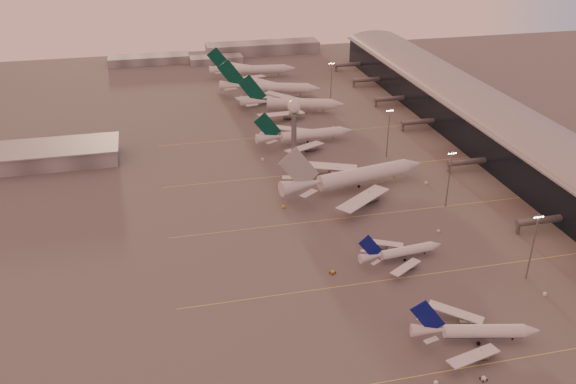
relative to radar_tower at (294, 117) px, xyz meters
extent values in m
plane|color=#555353|center=(-5.00, -120.00, -20.95)|extent=(700.00, 700.00, 0.00)
cube|color=#DAD34D|center=(25.00, -155.00, -20.94)|extent=(180.00, 0.25, 0.02)
cube|color=#DAD34D|center=(25.00, -110.00, -20.94)|extent=(180.00, 0.25, 0.02)
cube|color=#DAD34D|center=(25.00, -65.00, -20.94)|extent=(180.00, 0.25, 0.02)
cube|color=#DAD34D|center=(25.00, -20.00, -20.94)|extent=(180.00, 0.25, 0.02)
cube|color=#DAD34D|center=(25.00, 30.00, -20.94)|extent=(180.00, 0.25, 0.02)
cube|color=black|center=(103.00, -10.00, -11.95)|extent=(36.00, 360.00, 18.00)
cylinder|color=gray|center=(103.00, -10.00, -2.95)|extent=(10.08, 360.00, 10.08)
cube|color=gray|center=(103.00, -10.00, -2.75)|extent=(40.00, 362.00, 0.80)
cylinder|color=slate|center=(77.00, -92.00, -16.45)|extent=(22.00, 2.80, 2.80)
cube|color=slate|center=(67.00, -92.00, -18.75)|extent=(1.20, 1.20, 4.40)
cylinder|color=slate|center=(77.00, -34.00, -16.45)|extent=(22.00, 2.80, 2.80)
cube|color=slate|center=(67.00, -34.00, -18.75)|extent=(1.20, 1.20, 4.40)
cylinder|color=slate|center=(77.00, 22.00, -16.45)|extent=(22.00, 2.80, 2.80)
cube|color=slate|center=(67.00, 22.00, -18.75)|extent=(1.20, 1.20, 4.40)
cylinder|color=slate|center=(77.00, 64.00, -16.45)|extent=(22.00, 2.80, 2.80)
cube|color=slate|center=(67.00, 64.00, -18.75)|extent=(1.20, 1.20, 4.40)
cylinder|color=slate|center=(77.00, 106.00, -16.45)|extent=(22.00, 2.80, 2.80)
cube|color=slate|center=(67.00, 106.00, -18.75)|extent=(1.20, 1.20, 4.40)
cylinder|color=slate|center=(77.00, 146.00, -16.45)|extent=(22.00, 2.80, 2.80)
cube|color=slate|center=(67.00, 146.00, -18.75)|extent=(1.20, 1.20, 4.40)
cube|color=slate|center=(-125.00, 20.00, -16.95)|extent=(80.00, 25.00, 8.00)
cube|color=gray|center=(-125.00, 20.00, -12.75)|extent=(82.00, 27.00, 0.60)
cylinder|color=slate|center=(0.00, 0.00, -9.95)|extent=(2.60, 2.60, 22.00)
cylinder|color=slate|center=(0.00, 0.00, 1.55)|extent=(5.20, 5.20, 1.20)
sphere|color=silver|center=(0.00, 0.00, 5.45)|extent=(6.40, 6.40, 6.40)
cylinder|color=slate|center=(0.00, 0.00, 9.15)|extent=(0.16, 0.16, 2.00)
cylinder|color=slate|center=(53.00, -120.00, -8.45)|extent=(0.56, 0.56, 25.00)
cube|color=slate|center=(53.00, -120.00, 3.55)|extent=(3.60, 0.25, 0.25)
sphere|color=#FFEABF|center=(51.50, -120.00, 3.15)|extent=(0.56, 0.56, 0.56)
sphere|color=#FFEABF|center=(52.50, -120.00, 3.15)|extent=(0.56, 0.56, 0.56)
sphere|color=#FFEABF|center=(53.50, -120.00, 3.15)|extent=(0.56, 0.56, 0.56)
sphere|color=#FFEABF|center=(54.50, -120.00, 3.15)|extent=(0.56, 0.56, 0.56)
cylinder|color=slate|center=(50.00, -65.00, -8.45)|extent=(0.56, 0.56, 25.00)
cube|color=slate|center=(50.00, -65.00, 3.55)|extent=(3.60, 0.25, 0.25)
sphere|color=#FFEABF|center=(48.50, -65.00, 3.15)|extent=(0.56, 0.56, 0.56)
sphere|color=#FFEABF|center=(49.50, -65.00, 3.15)|extent=(0.56, 0.56, 0.56)
sphere|color=#FFEABF|center=(50.50, -65.00, 3.15)|extent=(0.56, 0.56, 0.56)
sphere|color=#FFEABF|center=(51.50, -65.00, 3.15)|extent=(0.56, 0.56, 0.56)
cylinder|color=slate|center=(45.00, -10.00, -8.45)|extent=(0.56, 0.56, 25.00)
cube|color=slate|center=(45.00, -10.00, 3.55)|extent=(3.60, 0.25, 0.25)
sphere|color=#FFEABF|center=(43.50, -10.00, 3.15)|extent=(0.56, 0.56, 0.56)
sphere|color=#FFEABF|center=(44.50, -10.00, 3.15)|extent=(0.56, 0.56, 0.56)
sphere|color=#FFEABF|center=(45.50, -10.00, 3.15)|extent=(0.56, 0.56, 0.56)
sphere|color=#FFEABF|center=(46.50, -10.00, 3.15)|extent=(0.56, 0.56, 0.56)
cylinder|color=slate|center=(43.00, 80.00, -8.45)|extent=(0.56, 0.56, 25.00)
cube|color=slate|center=(43.00, 80.00, 3.55)|extent=(3.60, 0.25, 0.25)
sphere|color=#FFEABF|center=(41.50, 80.00, 3.15)|extent=(0.56, 0.56, 0.56)
sphere|color=#FFEABF|center=(42.50, 80.00, 3.15)|extent=(0.56, 0.56, 0.56)
sphere|color=#FFEABF|center=(43.50, 80.00, 3.15)|extent=(0.56, 0.56, 0.56)
sphere|color=#FFEABF|center=(44.50, 80.00, 3.15)|extent=(0.56, 0.56, 0.56)
cube|color=slate|center=(-65.00, 200.00, -17.95)|extent=(60.00, 18.00, 6.00)
cube|color=slate|center=(25.00, 210.00, -16.45)|extent=(90.00, 20.00, 9.00)
cube|color=slate|center=(-15.00, 190.00, -18.45)|extent=(40.00, 15.00, 5.00)
cylinder|color=silver|center=(22.06, -145.95, -17.70)|extent=(23.71, 8.96, 3.98)
cylinder|color=navy|center=(22.06, -145.95, -18.60)|extent=(23.01, 7.77, 2.87)
cone|color=silver|center=(35.69, -148.98, -17.70)|extent=(5.29, 4.87, 3.98)
cone|color=silver|center=(5.84, -142.35, -17.20)|extent=(10.45, 6.02, 3.98)
cube|color=silver|center=(14.32, -154.28, -18.40)|extent=(17.36, 8.30, 1.25)
cylinder|color=slate|center=(17.61, -152.63, -20.22)|extent=(4.98, 3.51, 2.59)
cube|color=slate|center=(17.61, -152.63, -19.09)|extent=(0.36, 0.32, 1.59)
cube|color=silver|center=(18.57, -135.13, -18.40)|extent=(15.42, 13.98, 1.25)
cylinder|color=slate|center=(20.85, -138.01, -20.22)|extent=(4.98, 3.51, 2.59)
cube|color=slate|center=(20.85, -138.01, -19.09)|extent=(0.36, 0.32, 1.59)
cube|color=navy|center=(5.36, -142.24, -12.27)|extent=(10.76, 2.73, 11.88)
cube|color=silver|center=(4.89, -146.78, -17.10)|extent=(4.80, 2.71, 0.26)
cube|color=silver|center=(6.86, -137.93, -17.10)|extent=(4.60, 4.15, 0.26)
cylinder|color=black|center=(30.74, -147.88, -20.42)|extent=(0.52, 0.52, 1.05)
cylinder|color=black|center=(20.71, -143.29, -20.37)|extent=(1.24, 0.76, 1.15)
cylinder|color=black|center=(19.71, -147.79, -20.37)|extent=(1.24, 0.76, 1.15)
cylinder|color=silver|center=(17.80, -98.92, -18.16)|extent=(20.35, 5.45, 3.42)
cylinder|color=navy|center=(17.80, -98.92, -18.93)|extent=(19.86, 4.45, 2.47)
cone|color=silver|center=(29.74, -97.71, -18.16)|extent=(4.22, 3.80, 3.42)
cone|color=silver|center=(3.60, -100.37, -17.73)|extent=(8.74, 4.26, 3.42)
cube|color=silver|center=(13.74, -107.80, -18.76)|extent=(13.96, 10.90, 1.08)
cylinder|color=slate|center=(15.98, -105.57, -20.32)|extent=(4.10, 2.61, 2.23)
cube|color=slate|center=(15.98, -105.57, -19.35)|extent=(0.29, 0.25, 1.37)
cube|color=silver|center=(12.03, -91.04, -18.76)|extent=(14.74, 8.61, 1.08)
cylinder|color=slate|center=(14.67, -92.78, -20.32)|extent=(4.10, 2.61, 2.23)
cube|color=slate|center=(14.67, -92.78, -19.35)|extent=(0.29, 0.25, 1.37)
cube|color=navy|center=(3.18, -100.41, -13.49)|extent=(9.38, 1.27, 10.20)
cube|color=silver|center=(4.02, -104.24, -17.64)|extent=(4.08, 3.29, 0.23)
cube|color=silver|center=(3.23, -96.50, -17.64)|extent=(4.16, 2.71, 0.23)
cylinder|color=black|center=(25.40, -98.15, -20.50)|extent=(0.45, 0.45, 0.90)
cylinder|color=black|center=(15.98, -97.12, -20.45)|extent=(1.03, 0.55, 0.99)
cylinder|color=black|center=(16.39, -101.06, -20.45)|extent=(1.03, 0.55, 0.99)
cylinder|color=silver|center=(22.18, -39.68, -16.25)|extent=(43.84, 14.97, 6.77)
cylinder|color=silver|center=(22.18, -39.68, -17.78)|extent=(42.62, 12.94, 4.88)
cone|color=silver|center=(47.56, -34.71, -16.25)|extent=(9.53, 8.26, 6.77)
cone|color=silver|center=(-8.01, -45.58, -15.41)|extent=(19.14, 10.14, 6.77)
cube|color=silver|center=(15.26, -59.40, -17.44)|extent=(28.70, 25.20, 2.01)
cylinder|color=slate|center=(19.59, -54.21, -20.18)|extent=(9.08, 5.93, 4.40)
cube|color=slate|center=(19.59, -54.21, -18.62)|extent=(0.37, 0.33, 2.71)
cube|color=silver|center=(8.34, -24.02, -17.44)|extent=(31.86, 15.96, 2.01)
cylinder|color=slate|center=(14.30, -27.19, -20.18)|extent=(9.08, 5.93, 4.40)
cube|color=slate|center=(14.30, -27.19, -18.62)|extent=(0.37, 0.33, 2.71)
cube|color=#9DA0A5|center=(-8.90, -45.76, -7.40)|extent=(18.50, 3.98, 20.10)
cube|color=silver|center=(-6.76, -53.89, -15.24)|extent=(8.59, 7.57, 0.27)
cube|color=silver|center=(-9.98, -37.42, -15.24)|extent=(8.92, 5.20, 0.27)
cylinder|color=black|center=(38.34, -36.52, -20.40)|extent=(0.55, 0.55, 1.09)
cylinder|color=black|center=(18.29, -37.99, -20.35)|extent=(1.28, 0.77, 1.20)
cylinder|color=black|center=(19.21, -42.71, -20.35)|extent=(1.28, 0.77, 1.20)
cylinder|color=silver|center=(13.37, 16.54, -17.28)|extent=(32.45, 6.95, 5.20)
cylinder|color=silver|center=(13.37, 16.54, -18.45)|extent=(31.73, 5.46, 3.74)
cone|color=silver|center=(32.57, 17.59, -17.28)|extent=(6.51, 5.53, 5.20)
cone|color=silver|center=(-9.46, 15.29, -16.63)|extent=(13.77, 5.93, 5.20)
cube|color=silver|center=(6.19, 2.58, -18.19)|extent=(22.82, 16.73, 1.54)
cylinder|color=slate|center=(9.95, 5.99, -20.32)|extent=(6.41, 3.71, 3.38)
cube|color=slate|center=(9.95, 5.99, -19.09)|extent=(0.28, 0.24, 2.08)
cube|color=silver|center=(4.71, 29.64, -18.19)|extent=(23.50, 14.75, 1.54)
cylinder|color=slate|center=(8.82, 26.65, -20.32)|extent=(6.41, 3.71, 3.38)
cube|color=slate|center=(8.82, 26.65, -19.09)|extent=(0.28, 0.24, 2.08)
cube|color=#053A2E|center=(-10.13, 15.25, -10.42)|extent=(14.29, 1.09, 15.38)
cube|color=silver|center=(-9.34, 9.05, -16.50)|extent=(6.58, 5.08, 0.22)
cube|color=silver|center=(-10.02, 21.50, -16.50)|extent=(6.65, 4.58, 0.22)
cylinder|color=black|center=(25.60, 17.21, -20.50)|extent=(0.45, 0.45, 0.90)
cylinder|color=black|center=(10.67, 18.37, -20.46)|extent=(1.01, 0.50, 0.99)
cylinder|color=black|center=(10.89, 14.43, -20.46)|extent=(1.01, 0.50, 0.99)
cylinder|color=silver|center=(18.79, 64.55, -16.63)|extent=(38.06, 16.77, 6.11)
cylinder|color=silver|center=(18.79, 64.55, -18.00)|extent=(36.84, 14.91, 4.40)
cone|color=silver|center=(40.45, 58.04, -16.63)|extent=(8.79, 7.97, 6.11)
cone|color=silver|center=(-6.97, 72.30, -15.86)|extent=(16.98, 10.43, 6.11)
cube|color=silver|center=(5.25, 51.98, -17.70)|extent=(28.23, 11.63, 1.81)
cylinder|color=slate|center=(10.78, 54.25, -20.21)|extent=(8.17, 5.92, 3.97)
cube|color=slate|center=(10.78, 54.25, -18.77)|extent=(0.38, 0.34, 2.45)
cube|color=silver|center=(14.44, 82.51, -17.70)|extent=(24.03, 23.90, 1.81)
cylinder|color=slate|center=(17.79, 77.57, -20.21)|extent=(8.17, 5.92, 3.97)
cube|color=slate|center=(17.79, 77.57, -18.77)|extent=(0.38, 0.34, 2.45)
cube|color=#053A2E|center=(-7.73, 72.53, -8.56)|extent=(16.21, 5.20, 18.09)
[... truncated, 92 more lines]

